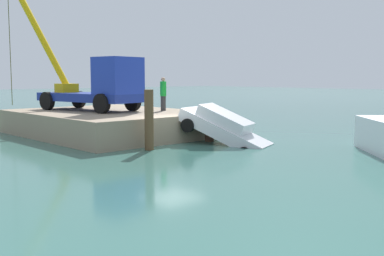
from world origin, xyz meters
TOP-DOWN VIEW (x-y plane):
  - ground at (0.00, 0.00)m, footprint 200.00×200.00m
  - dock at (-5.25, 0.00)m, footprint 10.26×7.89m
  - crane_truck at (-5.74, -0.41)m, footprint 8.85×4.05m
  - dock_worker at (-3.56, 2.36)m, footprint 0.34×0.34m
  - salvaged_car at (1.40, 2.01)m, footprint 4.55×3.20m
  - piling_near at (0.50, -1.74)m, footprint 0.39×0.39m
  - piling_mid at (0.31, 2.06)m, footprint 0.44×0.44m

SIDE VIEW (x-z plane):
  - ground at x=0.00m, z-range 0.00..0.00m
  - dock at x=-5.25m, z-range 0.00..1.26m
  - salvaged_car at x=1.40m, z-range -0.55..1.99m
  - piling_mid at x=0.31m, z-range 0.00..1.75m
  - piling_near at x=0.50m, z-range 0.00..2.56m
  - dock_worker at x=-3.56m, z-range 1.28..3.10m
  - crane_truck at x=-5.74m, z-range -1.27..6.76m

